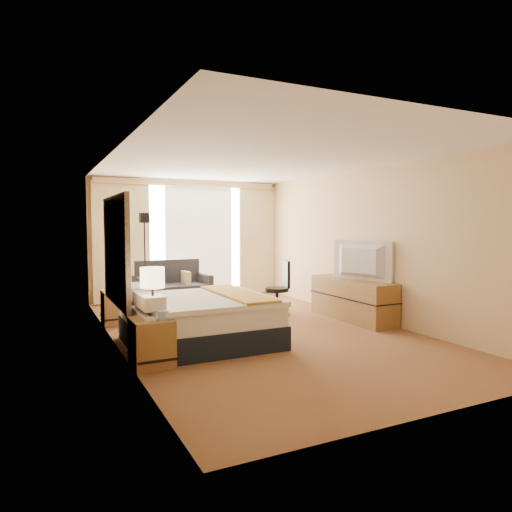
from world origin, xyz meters
name	(u,v)px	position (x,y,z in m)	size (l,w,h in m)	color
floor	(257,330)	(0.00, 0.00, 0.00)	(4.20, 7.00, 0.02)	maroon
ceiling	(257,161)	(0.00, 0.00, 2.60)	(4.20, 7.00, 0.02)	silver
wall_back	(188,240)	(0.00, 3.50, 1.30)	(4.20, 0.02, 2.60)	tan
wall_front	(439,265)	(0.00, -3.50, 1.30)	(4.20, 0.02, 2.60)	tan
wall_left	(115,250)	(-2.10, 0.00, 1.30)	(0.02, 7.00, 2.60)	tan
wall_right	(366,244)	(2.10, 0.00, 1.30)	(0.02, 7.00, 2.60)	tan
headboard	(116,251)	(-2.06, 0.20, 1.28)	(0.06, 1.85, 1.50)	black
nightstand_left	(152,342)	(-1.87, -1.05, 0.28)	(0.45, 0.52, 0.55)	olive
nightstand_right	(117,307)	(-1.87, 1.45, 0.28)	(0.45, 0.52, 0.55)	olive
media_dresser	(352,299)	(1.83, 0.00, 0.35)	(0.50, 1.80, 0.70)	olive
window	(199,239)	(0.25, 3.47, 1.32)	(2.30, 0.02, 2.30)	white
curtains	(189,235)	(0.00, 3.39, 1.41)	(4.12, 0.19, 2.56)	beige
bed	(199,319)	(-1.06, -0.37, 0.34)	(1.90, 1.74, 0.92)	black
loveseat	(173,290)	(-0.57, 2.72, 0.30)	(1.50, 0.88, 0.91)	#5F251B
floor_lamp	(145,241)	(-1.15, 2.56, 1.31)	(0.24, 0.24, 1.86)	black
desk_chair	(280,291)	(0.88, 0.86, 0.44)	(0.48, 0.48, 0.99)	black
lamp_left	(152,279)	(-1.83, -0.98, 1.01)	(0.28, 0.28, 0.59)	black
lamp_right	(114,266)	(-1.91, 1.42, 0.96)	(0.25, 0.25, 0.52)	black
tissue_box	(161,316)	(-1.78, -1.18, 0.60)	(0.12, 0.12, 0.11)	#849ECD
telephone	(115,288)	(-1.87, 1.52, 0.59)	(0.19, 0.15, 0.07)	black
television	(358,261)	(1.78, -0.21, 1.03)	(1.16, 0.15, 0.67)	black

